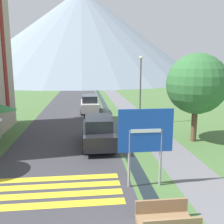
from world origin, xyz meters
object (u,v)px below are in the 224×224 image
at_px(road_sign, 146,136).
at_px(tree_by_path, 197,84).
at_px(footbridge, 166,221).
at_px(parked_car_near, 98,131).
at_px(parked_car_far, 90,104).
at_px(streetlamp, 140,85).

height_order(road_sign, tree_by_path, tree_by_path).
bearing_deg(footbridge, parked_car_near, 101.27).
xyz_separation_m(footbridge, parked_car_far, (-1.88, 18.88, 0.68)).
relative_size(footbridge, parked_car_near, 0.37).
bearing_deg(footbridge, streetlamp, 80.85).
height_order(parked_car_far, tree_by_path, tree_by_path).
xyz_separation_m(streetlamp, tree_by_path, (2.41, -5.05, 0.42)).
xyz_separation_m(footbridge, streetlamp, (2.16, 13.40, 3.03)).
bearing_deg(parked_car_far, road_sign, -83.45).
height_order(footbridge, tree_by_path, tree_by_path).
bearing_deg(tree_by_path, streetlamp, 115.55).
bearing_deg(footbridge, road_sign, 90.48).
xyz_separation_m(parked_car_far, streetlamp, (4.04, -5.47, 2.35)).
bearing_deg(streetlamp, parked_car_near, -124.97).
distance_m(footbridge, parked_car_far, 18.98).
bearing_deg(tree_by_path, road_sign, -129.01).
distance_m(parked_car_near, parked_car_far, 10.85).
bearing_deg(road_sign, footbridge, -89.52).
bearing_deg(streetlamp, parked_car_far, 126.44).
distance_m(parked_car_far, streetlamp, 7.20).
distance_m(parked_car_far, tree_by_path, 12.65).
xyz_separation_m(footbridge, tree_by_path, (4.57, 8.36, 3.45)).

